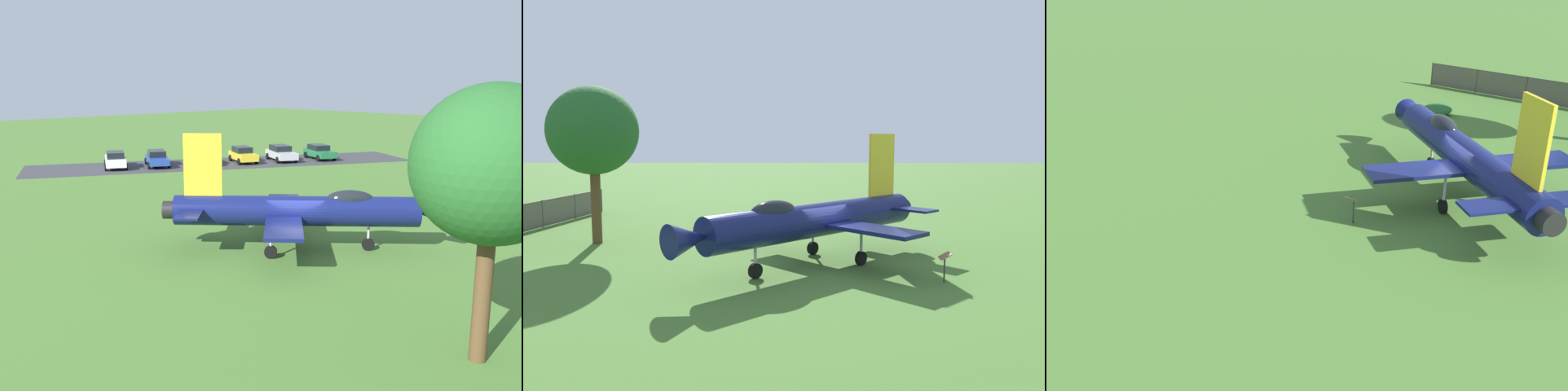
# 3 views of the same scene
# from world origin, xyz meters

# --- Properties ---
(ground_plane) EXTENTS (200.00, 200.00, 0.00)m
(ground_plane) POSITION_xyz_m (0.00, 0.00, 0.00)
(ground_plane) COLOR #47722D
(display_jet) EXTENTS (11.27, 10.91, 5.57)m
(display_jet) POSITION_xyz_m (0.24, 0.23, 1.97)
(display_jet) COLOR #111951
(display_jet) RESTS_ON ground_plane
(shade_tree) EXTENTS (4.43, 4.72, 7.96)m
(shade_tree) POSITION_xyz_m (11.07, -4.34, 5.71)
(shade_tree) COLOR brown
(shade_tree) RESTS_ON ground_plane
(info_plaque) EXTENTS (0.44, 0.63, 1.14)m
(info_plaque) POSITION_xyz_m (-4.52, 2.93, 0.85)
(info_plaque) COLOR #333333
(info_plaque) RESTS_ON ground_plane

